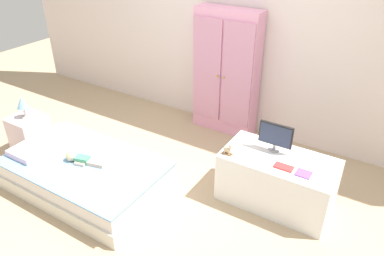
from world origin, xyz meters
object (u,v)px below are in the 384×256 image
object	(u,v)px
tv_monitor	(276,136)
book_red	(284,167)
nightstand	(30,134)
table_lamp	(22,103)
rocking_horse_toy	(228,149)
bed	(87,175)
book_purple	(304,174)
doll	(78,158)
wardrobe	(226,73)
tv_stand	(277,180)

from	to	relation	value
tv_monitor	book_red	xyz separation A→B (m)	(0.16, -0.20, -0.14)
nightstand	table_lamp	bearing A→B (deg)	0.00
rocking_horse_toy	bed	bearing A→B (deg)	-154.06
rocking_horse_toy	book_red	size ratio (longest dim) A/B	0.73
rocking_horse_toy	book_purple	xyz separation A→B (m)	(0.64, 0.07, -0.05)
nightstand	table_lamp	xyz separation A→B (m)	(0.00, 0.00, 0.37)
doll	rocking_horse_toy	world-z (taller)	rocking_horse_toy
bed	wardrobe	size ratio (longest dim) A/B	1.02
doll	nightstand	world-z (taller)	nightstand
wardrobe	tv_stand	size ratio (longest dim) A/B	1.48
nightstand	tv_stand	distance (m)	2.66
bed	nightstand	world-z (taller)	nightstand
bed	tv_stand	xyz separation A→B (m)	(1.59, 0.76, 0.09)
book_purple	doll	bearing A→B (deg)	-160.34
nightstand	wardrobe	size ratio (longest dim) A/B	0.29
book_red	wardrobe	bearing A→B (deg)	135.57
doll	book_purple	bearing A→B (deg)	19.66
wardrobe	tv_monitor	xyz separation A→B (m)	(0.92, -0.86, -0.10)
tv_monitor	nightstand	bearing A→B (deg)	-164.48
tv_monitor	table_lamp	bearing A→B (deg)	-164.48
doll	table_lamp	bearing A→B (deg)	169.48
wardrobe	doll	bearing A→B (deg)	-109.60
wardrobe	rocking_horse_toy	world-z (taller)	wardrobe
bed	tv_monitor	xyz separation A→B (m)	(1.50, 0.85, 0.48)
nightstand	book_purple	world-z (taller)	book_purple
bed	nightstand	size ratio (longest dim) A/B	3.53
nightstand	table_lamp	distance (m)	0.37
wardrobe	tv_monitor	size ratio (longest dim) A/B	4.84
tv_stand	wardrobe	bearing A→B (deg)	136.88
rocking_horse_toy	book_red	bearing A→B (deg)	7.94
rocking_horse_toy	book_purple	world-z (taller)	rocking_horse_toy
wardrobe	tv_stand	bearing A→B (deg)	-43.12
rocking_horse_toy	table_lamp	bearing A→B (deg)	-169.04
book_purple	tv_monitor	bearing A→B (deg)	148.20
tv_stand	tv_monitor	xyz separation A→B (m)	(-0.09, 0.09, 0.39)
tv_monitor	book_red	distance (m)	0.30
table_lamp	tv_stand	size ratio (longest dim) A/B	0.24
doll	tv_monitor	size ratio (longest dim) A/B	1.30
bed	rocking_horse_toy	world-z (taller)	rocking_horse_toy
doll	tv_monitor	xyz separation A→B (m)	(1.54, 0.87, 0.28)
table_lamp	book_purple	world-z (taller)	table_lamp
table_lamp	book_purple	distance (m)	2.88
tv_stand	rocking_horse_toy	xyz separation A→B (m)	(-0.40, -0.18, 0.29)
doll	book_red	bearing A→B (deg)	21.41
nightstand	wardrobe	bearing A→B (deg)	44.59
wardrobe	book_red	distance (m)	1.54
doll	wardrobe	xyz separation A→B (m)	(0.62, 1.74, 0.38)
doll	tv_monitor	bearing A→B (deg)	29.52
nightstand	book_purple	distance (m)	2.89
nightstand	rocking_horse_toy	bearing A→B (deg)	10.96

